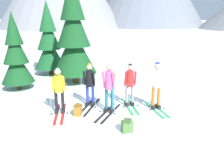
# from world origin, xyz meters

# --- Properties ---
(ground_plane) EXTENTS (400.00, 400.00, 0.00)m
(ground_plane) POSITION_xyz_m (0.00, 0.00, 0.00)
(ground_plane) COLOR white
(skier_in_yellow) EXTENTS (0.93, 1.72, 1.62)m
(skier_in_yellow) POSITION_xyz_m (-1.44, -0.70, 0.90)
(skier_in_yellow) COLOR red
(skier_in_yellow) RESTS_ON ground
(skier_in_black) EXTENTS (0.61, 1.78, 1.65)m
(skier_in_black) POSITION_xyz_m (-0.62, 0.15, 0.89)
(skier_in_black) COLOR black
(skier_in_black) RESTS_ON ground
(skier_in_pink) EXTENTS (0.61, 1.79, 1.80)m
(skier_in_pink) POSITION_xyz_m (0.22, -0.21, 1.02)
(skier_in_pink) COLOR black
(skier_in_pink) RESTS_ON ground
(skier_in_red) EXTENTS (0.94, 1.58, 1.64)m
(skier_in_red) POSITION_xyz_m (0.81, 0.55, 0.92)
(skier_in_red) COLOR green
(skier_in_red) RESTS_ON ground
(skier_in_white) EXTENTS (1.03, 1.51, 1.76)m
(skier_in_white) POSITION_xyz_m (1.79, 0.48, 0.98)
(skier_in_white) COLOR green
(skier_in_white) RESTS_ON ground
(pine_tree_near) EXTENTS (1.45, 1.45, 3.51)m
(pine_tree_near) POSITION_xyz_m (-4.53, 1.29, 1.61)
(pine_tree_near) COLOR #51381E
(pine_tree_near) RESTS_ON ground
(pine_tree_mid) EXTENTS (1.72, 1.72, 4.16)m
(pine_tree_mid) POSITION_xyz_m (-4.49, 4.18, 1.90)
(pine_tree_mid) COLOR #51381E
(pine_tree_mid) RESTS_ON ground
(pine_tree_far) EXTENTS (2.18, 2.18, 5.26)m
(pine_tree_far) POSITION_xyz_m (-2.41, 2.95, 2.40)
(pine_tree_far) COLOR #51381E
(pine_tree_far) RESTS_ON ground
(backpack_on_snow_front) EXTENTS (0.40, 0.37, 0.38)m
(backpack_on_snow_front) POSITION_xyz_m (1.09, -1.46, 0.19)
(backpack_on_snow_front) COLOR #4C7238
(backpack_on_snow_front) RESTS_ON ground
(backpack_on_snow_beside) EXTENTS (0.29, 0.35, 0.38)m
(backpack_on_snow_beside) POSITION_xyz_m (-0.76, -0.73, 0.19)
(backpack_on_snow_beside) COLOR #99661E
(backpack_on_snow_beside) RESTS_ON ground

